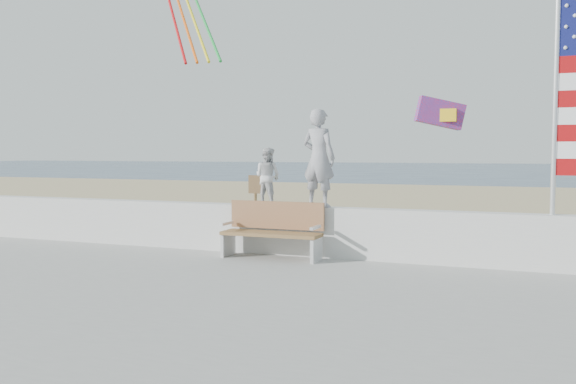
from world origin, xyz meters
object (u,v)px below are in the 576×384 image
(adult, at_px, (319,158))
(bench, at_px, (273,229))
(child, at_px, (268,176))
(flag, at_px, (565,93))

(adult, distance_m, bench, 1.53)
(adult, xyz_separation_m, child, (-1.00, 0.00, -0.35))
(adult, relative_size, bench, 0.98)
(adult, bearing_deg, bench, 46.29)
(adult, height_order, bench, adult)
(bench, bearing_deg, child, 123.36)
(adult, xyz_separation_m, bench, (-0.71, -0.45, -1.28))
(child, distance_m, flag, 5.21)
(child, xyz_separation_m, flag, (5.02, -0.00, 1.38))
(child, distance_m, bench, 1.08)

